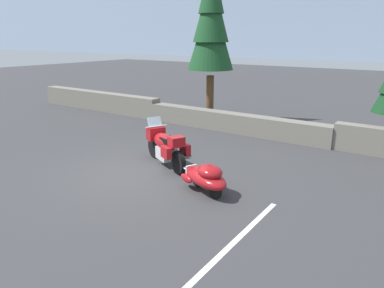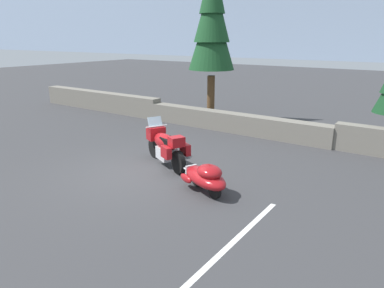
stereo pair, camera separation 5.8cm
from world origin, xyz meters
name	(u,v)px [view 2 (the right image)]	position (x,y,z in m)	size (l,w,h in m)	color
ground_plane	(137,172)	(0.00, 0.00, 0.00)	(80.00, 80.00, 0.00)	#38383A
stone_guard_wall	(220,119)	(-0.61, 5.59, 0.44)	(24.00, 0.59, 0.96)	slate
touring_motorcycle	(165,145)	(0.28, 0.95, 0.62)	(2.15, 1.32, 1.33)	black
car_shaped_trailer	(206,177)	(2.34, -0.03, 0.41)	(2.14, 1.28, 0.76)	black
pine_tree_tall	(212,19)	(-1.82, 6.82, 4.44)	(2.02, 2.02, 7.09)	brown
parking_stripe_marker	(236,239)	(3.99, -1.50, 0.00)	(0.12, 3.60, 0.01)	silver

